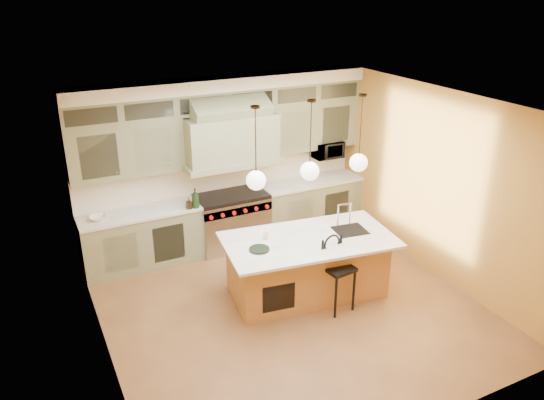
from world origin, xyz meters
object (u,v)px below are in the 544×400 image
range (232,220)px  counter_stool (337,269)px  kitchen_island (307,265)px  microwave (327,150)px

range → counter_stool: bearing=-76.6°
kitchen_island → range: bearing=109.6°
kitchen_island → microwave: (1.54, 2.01, 0.98)m
microwave → range: bearing=-176.9°
range → kitchen_island: 1.94m
range → kitchen_island: kitchen_island is taller
kitchen_island → counter_stool: 0.56m
range → kitchen_island: size_ratio=0.47×
kitchen_island → counter_stool: bearing=-64.2°
range → kitchen_island: (0.41, -1.90, -0.01)m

